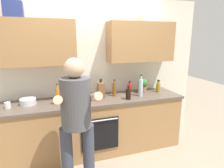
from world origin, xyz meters
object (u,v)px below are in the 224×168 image
at_px(person_standing, 76,116).
at_px(potted_herb, 143,85).
at_px(bottle_juice, 58,96).
at_px(cup_ceramic, 97,98).
at_px(bottle_water, 141,87).
at_px(bottle_oil, 158,87).
at_px(knife_block, 101,90).
at_px(bottle_syrup, 114,89).
at_px(bottle_soy, 128,94).
at_px(bottle_hotsauce, 129,88).
at_px(cup_coffee, 8,105).
at_px(mixing_bowl, 28,102).
at_px(grocery_bag_bread, 72,93).

height_order(person_standing, potted_herb, person_standing).
bearing_deg(bottle_juice, cup_ceramic, -1.37).
relative_size(bottle_water, potted_herb, 1.39).
xyz_separation_m(person_standing, bottle_oil, (1.57, 0.82, 0.02)).
bearing_deg(bottle_juice, knife_block, 12.74).
height_order(bottle_syrup, bottle_soy, bottle_syrup).
bearing_deg(bottle_syrup, bottle_hotsauce, 12.13).
xyz_separation_m(bottle_juice, cup_coffee, (-0.67, 0.07, -0.09)).
xyz_separation_m(bottle_syrup, cup_ceramic, (-0.33, -0.16, -0.08)).
bearing_deg(bottle_water, bottle_syrup, 162.16).
bearing_deg(bottle_hotsauce, bottle_water, -60.29).
xyz_separation_m(bottle_syrup, mixing_bowl, (-1.32, -0.00, -0.08)).
distance_m(bottle_juice, cup_ceramic, 0.59).
distance_m(bottle_juice, cup_coffee, 0.68).
relative_size(bottle_juice, bottle_water, 0.87).
relative_size(person_standing, mixing_bowl, 7.24).
height_order(person_standing, bottle_juice, person_standing).
bearing_deg(bottle_soy, knife_block, 147.41).
xyz_separation_m(mixing_bowl, knife_block, (1.09, 0.01, 0.08)).
bearing_deg(person_standing, potted_herb, 33.21).
bearing_deg(bottle_hotsauce, bottle_syrup, -167.87).
distance_m(person_standing, cup_ceramic, 0.78).
distance_m(knife_block, potted_herb, 0.76).
bearing_deg(person_standing, bottle_oil, 27.45).
relative_size(bottle_juice, potted_herb, 1.21).
bearing_deg(bottle_juice, potted_herb, 6.32).
bearing_deg(knife_block, mixing_bowl, -179.43).
xyz_separation_m(person_standing, mixing_bowl, (-0.58, 0.82, -0.02)).
bearing_deg(bottle_oil, bottle_hotsauce, 171.98).
xyz_separation_m(bottle_soy, knife_block, (-0.38, 0.24, 0.03)).
relative_size(bottle_water, cup_coffee, 4.27).
bearing_deg(mixing_bowl, bottle_water, -4.30).
xyz_separation_m(knife_block, potted_herb, (0.76, 0.01, 0.02)).
relative_size(potted_herb, grocery_bag_bread, 1.10).
bearing_deg(knife_block, cup_coffee, -176.41).
height_order(bottle_water, cup_coffee, bottle_water).
distance_m(bottle_syrup, grocery_bag_bread, 0.69).
relative_size(person_standing, cup_coffee, 19.55).
height_order(knife_block, grocery_bag_bread, knife_block).
bearing_deg(cup_coffee, knife_block, 3.59).
relative_size(cup_ceramic, knife_block, 0.28).
distance_m(person_standing, bottle_hotsauce, 1.37).
bearing_deg(bottle_soy, grocery_bag_bread, 165.67).
bearing_deg(bottle_soy, bottle_syrup, 122.75).
bearing_deg(potted_herb, bottle_juice, -173.68).
height_order(person_standing, mixing_bowl, person_standing).
bearing_deg(mixing_bowl, potted_herb, 0.52).
bearing_deg(bottle_syrup, cup_ceramic, -154.06).
relative_size(bottle_syrup, knife_block, 0.92).
xyz_separation_m(person_standing, cup_ceramic, (0.42, 0.66, -0.02)).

